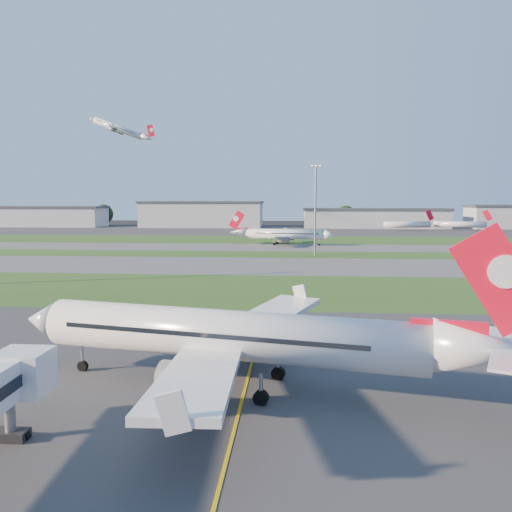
# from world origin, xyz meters

# --- Properties ---
(ground) EXTENTS (700.00, 700.00, 0.00)m
(ground) POSITION_xyz_m (0.00, 0.00, 0.00)
(ground) COLOR black
(ground) RESTS_ON ground
(apron_near) EXTENTS (300.00, 70.00, 0.01)m
(apron_near) POSITION_xyz_m (0.00, 0.00, 0.01)
(apron_near) COLOR #333335
(apron_near) RESTS_ON ground
(grass_strip_a) EXTENTS (300.00, 34.00, 0.01)m
(grass_strip_a) POSITION_xyz_m (0.00, 52.00, 0.01)
(grass_strip_a) COLOR #2D4F1A
(grass_strip_a) RESTS_ON ground
(taxiway_a) EXTENTS (300.00, 32.00, 0.01)m
(taxiway_a) POSITION_xyz_m (0.00, 85.00, 0.01)
(taxiway_a) COLOR #515154
(taxiway_a) RESTS_ON ground
(grass_strip_b) EXTENTS (300.00, 18.00, 0.01)m
(grass_strip_b) POSITION_xyz_m (0.00, 110.00, 0.01)
(grass_strip_b) COLOR #2D4F1A
(grass_strip_b) RESTS_ON ground
(taxiway_b) EXTENTS (300.00, 26.00, 0.01)m
(taxiway_b) POSITION_xyz_m (0.00, 132.00, 0.01)
(taxiway_b) COLOR #515154
(taxiway_b) RESTS_ON ground
(grass_strip_c) EXTENTS (300.00, 40.00, 0.01)m
(grass_strip_c) POSITION_xyz_m (0.00, 165.00, 0.01)
(grass_strip_c) COLOR #2D4F1A
(grass_strip_c) RESTS_ON ground
(apron_far) EXTENTS (400.00, 80.00, 0.01)m
(apron_far) POSITION_xyz_m (0.00, 225.00, 0.01)
(apron_far) COLOR #333335
(apron_far) RESTS_ON ground
(yellow_line) EXTENTS (0.25, 60.00, 0.02)m
(yellow_line) POSITION_xyz_m (5.00, 0.00, 0.00)
(yellow_line) COLOR gold
(yellow_line) RESTS_ON ground
(airliner_parked) EXTENTS (40.07, 33.65, 12.64)m
(airliner_parked) POSITION_xyz_m (3.78, 5.89, 4.44)
(airliner_parked) COLOR white
(airliner_parked) RESTS_ON ground
(airliner_taxiing) EXTENTS (34.48, 29.03, 10.81)m
(airliner_taxiing) POSITION_xyz_m (5.53, 141.26, 3.80)
(airliner_taxiing) COLOR white
(airliner_taxiing) RESTS_ON ground
(airliner_departing) EXTENTS (32.15, 27.29, 10.04)m
(airliner_departing) POSITION_xyz_m (-79.69, 216.38, 51.70)
(airliner_departing) COLOR white
(mini_jet_near) EXTENTS (27.67, 11.26, 9.48)m
(mini_jet_near) POSITION_xyz_m (67.70, 228.97, 3.28)
(mini_jet_near) COLOR white
(mini_jet_near) RESTS_ON ground
(mini_jet_far) EXTENTS (28.05, 9.88, 9.48)m
(mini_jet_far) POSITION_xyz_m (95.70, 233.46, 3.28)
(mini_jet_far) COLOR white
(mini_jet_far) RESTS_ON ground
(light_mast_centre) EXTENTS (3.20, 0.70, 25.80)m
(light_mast_centre) POSITION_xyz_m (15.00, 108.00, 14.81)
(light_mast_centre) COLOR gray
(light_mast_centre) RESTS_ON ground
(hangar_far_west) EXTENTS (91.80, 23.00, 12.20)m
(hangar_far_west) POSITION_xyz_m (-150.00, 255.00, 6.14)
(hangar_far_west) COLOR #A3A5AB
(hangar_far_west) RESTS_ON ground
(hangar_west) EXTENTS (71.40, 23.00, 15.20)m
(hangar_west) POSITION_xyz_m (-45.00, 255.00, 7.64)
(hangar_west) COLOR #A3A5AB
(hangar_west) RESTS_ON ground
(hangar_east) EXTENTS (81.60, 23.00, 11.20)m
(hangar_east) POSITION_xyz_m (55.00, 255.00, 5.64)
(hangar_east) COLOR #A3A5AB
(hangar_east) RESTS_ON ground
(tree_west) EXTENTS (12.10, 12.10, 13.20)m
(tree_west) POSITION_xyz_m (-110.00, 270.00, 7.14)
(tree_west) COLOR black
(tree_west) RESTS_ON ground
(tree_mid_west) EXTENTS (9.90, 9.90, 10.80)m
(tree_mid_west) POSITION_xyz_m (-20.00, 266.00, 5.84)
(tree_mid_west) COLOR black
(tree_mid_west) RESTS_ON ground
(tree_mid_east) EXTENTS (11.55, 11.55, 12.60)m
(tree_mid_east) POSITION_xyz_m (40.00, 269.00, 6.81)
(tree_mid_east) COLOR black
(tree_mid_east) RESTS_ON ground
(tree_east) EXTENTS (10.45, 10.45, 11.40)m
(tree_east) POSITION_xyz_m (115.00, 267.00, 6.16)
(tree_east) COLOR black
(tree_east) RESTS_ON ground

